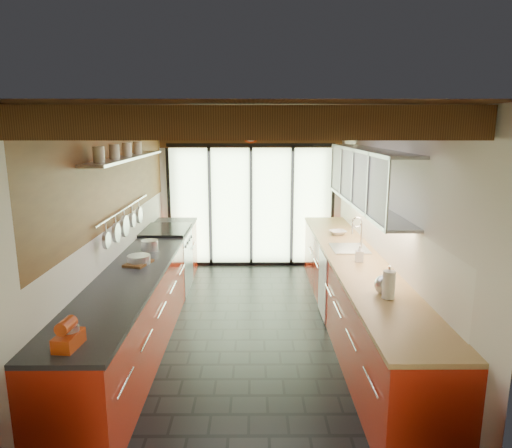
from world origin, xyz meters
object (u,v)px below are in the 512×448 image
at_px(soap_bottle, 359,254).
at_px(bowl, 338,233).
at_px(kettle, 385,284).
at_px(paper_towel, 389,285).
at_px(stand_mixer, 69,336).

bearing_deg(soap_bottle, bowl, 90.00).
distance_m(kettle, paper_towel, 0.13).
bearing_deg(kettle, soap_bottle, 90.00).
bearing_deg(soap_bottle, kettle, -90.00).
xyz_separation_m(soap_bottle, bowl, (0.00, 1.37, -0.07)).
bearing_deg(stand_mixer, kettle, 22.33).
bearing_deg(paper_towel, kettle, 90.00).
bearing_deg(kettle, stand_mixer, -157.67).
bearing_deg(stand_mixer, paper_towel, 19.92).
xyz_separation_m(paper_towel, bowl, (0.00, 2.53, -0.10)).
bearing_deg(bowl, stand_mixer, -126.36).
distance_m(paper_towel, soap_bottle, 1.16).
relative_size(paper_towel, soap_bottle, 1.57).
distance_m(stand_mixer, kettle, 2.75).
distance_m(stand_mixer, soap_bottle, 3.28).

